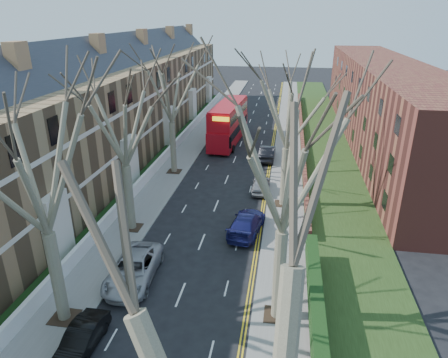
% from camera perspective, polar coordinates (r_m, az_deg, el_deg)
% --- Properties ---
extents(pavement_left, '(3.00, 102.00, 0.12)m').
position_cam_1_polar(pavement_left, '(52.24, -4.15, 5.41)').
color(pavement_left, slate).
rests_on(pavement_left, ground).
extents(pavement_right, '(3.00, 102.00, 0.12)m').
position_cam_1_polar(pavement_right, '(50.94, 9.17, 4.72)').
color(pavement_right, slate).
rests_on(pavement_right, ground).
extents(terrace_left, '(9.70, 78.00, 13.60)m').
position_cam_1_polar(terrace_left, '(45.97, -16.09, 9.27)').
color(terrace_left, olive).
rests_on(terrace_left, ground).
extents(flats_right, '(13.97, 54.00, 10.00)m').
position_cam_1_polar(flats_right, '(54.89, 21.76, 10.03)').
color(flats_right, brown).
rests_on(flats_right, ground).
extents(front_wall_left, '(0.30, 78.00, 1.00)m').
position_cam_1_polar(front_wall_left, '(45.17, -8.49, 3.18)').
color(front_wall_left, white).
rests_on(front_wall_left, ground).
extents(grass_verge_right, '(6.00, 102.00, 0.06)m').
position_cam_1_polar(grass_verge_right, '(51.15, 14.23, 4.49)').
color(grass_verge_right, '#213613').
rests_on(grass_verge_right, ground).
extents(tree_left_mid, '(10.50, 10.50, 14.71)m').
position_cam_1_polar(tree_left_mid, '(20.10, -25.64, 3.34)').
color(tree_left_mid, '#69624B').
rests_on(tree_left_mid, ground).
extents(tree_left_far, '(10.15, 10.15, 14.22)m').
position_cam_1_polar(tree_left_far, '(28.62, -14.57, 9.39)').
color(tree_left_far, '#69624B').
rests_on(tree_left_far, ground).
extents(tree_left_dist, '(10.50, 10.50, 14.71)m').
position_cam_1_polar(tree_left_dist, '(39.66, -7.77, 13.87)').
color(tree_left_dist, '#69624B').
rests_on(tree_left_dist, ground).
extents(tree_right_mid, '(10.50, 10.50, 14.71)m').
position_cam_1_polar(tree_right_mid, '(18.52, 8.99, 3.83)').
color(tree_right_mid, '#69624B').
rests_on(tree_right_mid, ground).
extents(tree_right_far, '(10.15, 10.15, 14.22)m').
position_cam_1_polar(tree_right_far, '(32.17, 9.31, 11.21)').
color(tree_right_far, '#69624B').
rests_on(tree_right_far, ground).
extents(double_decker_bus, '(3.62, 12.21, 5.00)m').
position_cam_1_polar(double_decker_bus, '(51.09, 0.66, 7.88)').
color(double_decker_bus, '#A50B15').
rests_on(double_decker_bus, ground).
extents(car_left_mid, '(1.39, 3.92, 1.29)m').
position_cam_1_polar(car_left_mid, '(22.20, -19.70, -20.77)').
color(car_left_mid, black).
rests_on(car_left_mid, ground).
extents(car_left_far, '(2.91, 5.81, 1.58)m').
position_cam_1_polar(car_left_far, '(25.94, -12.80, -12.41)').
color(car_left_far, '#A2A1A7').
rests_on(car_left_far, ground).
extents(car_right_near, '(2.84, 5.50, 1.52)m').
position_cam_1_polar(car_right_near, '(30.39, 3.24, -6.31)').
color(car_right_near, navy).
rests_on(car_right_near, ground).
extents(car_right_mid, '(1.67, 4.07, 1.38)m').
position_cam_1_polar(car_right_mid, '(37.35, 5.28, -0.76)').
color(car_right_mid, gray).
rests_on(car_right_mid, ground).
extents(car_right_far, '(1.73, 4.87, 1.60)m').
position_cam_1_polar(car_right_far, '(45.62, 6.20, 3.74)').
color(car_right_far, black).
rests_on(car_right_far, ground).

